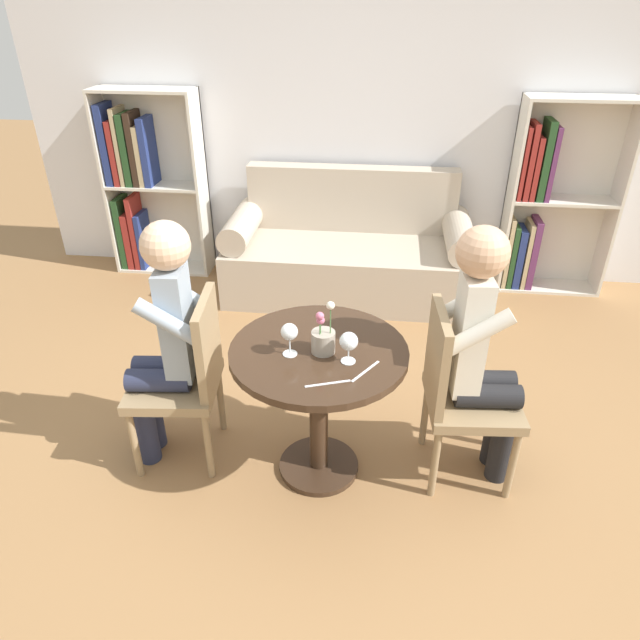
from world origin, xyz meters
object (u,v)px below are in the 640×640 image
(bookshelf_left, at_px, (144,182))
(wine_glass_left, at_px, (289,333))
(couch, at_px, (348,255))
(chair_left, at_px, (187,374))
(bookshelf_right, at_px, (546,204))
(person_left, at_px, (164,340))
(wine_glass_right, at_px, (349,342))
(flower_vase, at_px, (323,339))
(person_right, at_px, (483,351))
(chair_right, at_px, (459,390))

(bookshelf_left, bearing_deg, wine_glass_left, -55.64)
(couch, height_order, chair_left, couch)
(bookshelf_right, bearing_deg, bookshelf_left, -179.92)
(person_left, height_order, wine_glass_right, person_left)
(wine_glass_left, relative_size, flower_vase, 0.60)
(bookshelf_left, height_order, person_right, bookshelf_left)
(chair_right, bearing_deg, wine_glass_left, 95.16)
(couch, bearing_deg, bookshelf_right, 10.29)
(person_right, xyz_separation_m, flower_vase, (-0.71, -0.11, 0.08))
(couch, height_order, person_left, person_left)
(person_right, bearing_deg, bookshelf_right, -23.72)
(chair_right, xyz_separation_m, person_left, (-1.38, -0.04, 0.20))
(wine_glass_right, height_order, flower_vase, flower_vase)
(couch, distance_m, chair_right, 2.01)
(couch, relative_size, flower_vase, 7.28)
(couch, relative_size, chair_left, 2.06)
(couch, xyz_separation_m, flower_vase, (0.02, -1.99, 0.48))
(chair_left, relative_size, chair_right, 1.00)
(bookshelf_left, xyz_separation_m, bookshelf_right, (3.16, 0.00, -0.06))
(bookshelf_right, bearing_deg, chair_right, -110.88)
(bookshelf_right, xyz_separation_m, person_left, (-2.20, -2.20, 0.01))
(chair_left, xyz_separation_m, flower_vase, (0.67, -0.07, 0.30))
(chair_left, height_order, person_left, person_left)
(bookshelf_right, height_order, chair_left, bookshelf_right)
(chair_right, bearing_deg, person_right, -86.65)
(person_left, distance_m, wine_glass_right, 0.89)
(bookshelf_left, relative_size, flower_vase, 5.74)
(couch, distance_m, person_right, 2.06)
(bookshelf_left, distance_m, flower_vase, 2.83)
(chair_left, height_order, wine_glass_right, chair_left)
(chair_right, distance_m, person_left, 1.39)
(person_right, relative_size, wine_glass_left, 8.48)
(bookshelf_left, relative_size, chair_left, 1.63)
(bookshelf_right, height_order, wine_glass_left, bookshelf_right)
(bookshelf_left, bearing_deg, flower_vase, -52.84)
(wine_glass_left, xyz_separation_m, wine_glass_right, (0.26, -0.03, -0.01))
(bookshelf_right, bearing_deg, wine_glass_right, -119.89)
(person_left, relative_size, flower_vase, 5.01)
(person_left, xyz_separation_m, flower_vase, (0.75, -0.06, 0.10))
(bookshelf_left, relative_size, bookshelf_right, 1.00)
(wine_glass_right, xyz_separation_m, flower_vase, (-0.11, 0.06, -0.03))
(bookshelf_right, height_order, flower_vase, bookshelf_right)
(bookshelf_left, height_order, flower_vase, bookshelf_left)
(couch, bearing_deg, chair_right, -71.16)
(person_right, bearing_deg, wine_glass_right, 101.41)
(flower_vase, bearing_deg, wine_glass_left, -165.68)
(bookshelf_left, distance_m, wine_glass_right, 2.95)
(couch, height_order, chair_right, couch)
(chair_left, distance_m, flower_vase, 0.74)
(person_left, bearing_deg, flower_vase, 80.09)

